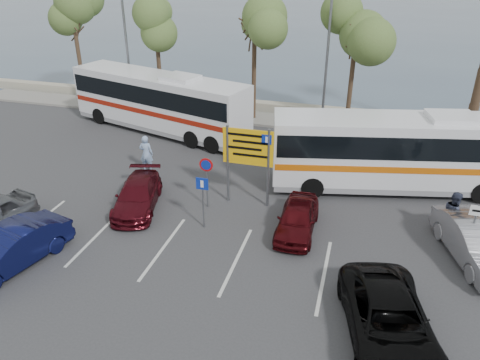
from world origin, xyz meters
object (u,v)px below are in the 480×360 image
(coach_bus_left, at_px, (159,104))
(pedestrian_far, at_px, (453,214))
(street_lamp_right, at_px, (327,54))
(pedestrian_near, at_px, (146,154))
(car_maroon, at_px, (137,195))
(street_lamp_left, at_px, (126,43))
(car_silver_b, at_px, (476,242))
(car_blue, at_px, (10,249))
(suv_black, at_px, (389,322))
(direction_sign, at_px, (248,153))
(coach_bus_right, at_px, (404,155))
(car_red, at_px, (297,218))

(coach_bus_left, height_order, pedestrian_far, coach_bus_left)
(street_lamp_right, relative_size, pedestrian_near, 4.19)
(car_maroon, height_order, pedestrian_far, pedestrian_far)
(street_lamp_left, xyz_separation_m, car_silver_b, (20.00, -12.10, -3.86))
(coach_bus_left, bearing_deg, street_lamp_left, 139.22)
(coach_bus_left, distance_m, car_maroon, 9.55)
(street_lamp_right, xyz_separation_m, car_blue, (-8.90, -17.02, -3.87))
(street_lamp_left, height_order, pedestrian_far, street_lamp_left)
(suv_black, height_order, pedestrian_near, pedestrian_near)
(direction_sign, height_order, suv_black, direction_sign)
(street_lamp_left, distance_m, direction_sign, 15.24)
(street_lamp_left, xyz_separation_m, pedestrian_near, (5.25, -8.52, -3.64))
(coach_bus_right, height_order, car_blue, coach_bus_right)
(street_lamp_left, xyz_separation_m, car_blue, (4.10, -17.02, -3.87))
(coach_bus_right, relative_size, pedestrian_near, 6.37)
(street_lamp_left, xyz_separation_m, pedestrian_far, (19.38, -10.55, -3.66))
(street_lamp_right, height_order, pedestrian_near, street_lamp_right)
(car_blue, relative_size, pedestrian_near, 2.33)
(street_lamp_right, relative_size, coach_bus_right, 0.66)
(coach_bus_left, xyz_separation_m, pedestrian_near, (1.75, -5.50, -0.75))
(car_blue, bearing_deg, direction_sign, 58.79)
(car_silver_b, height_order, pedestrian_far, pedestrian_far)
(car_maroon, height_order, car_silver_b, car_silver_b)
(street_lamp_right, bearing_deg, car_blue, -117.61)
(car_red, height_order, pedestrian_far, pedestrian_far)
(car_blue, bearing_deg, suv_black, 14.67)
(coach_bus_left, bearing_deg, car_red, -41.99)
(street_lamp_left, relative_size, suv_black, 1.59)
(suv_black, bearing_deg, pedestrian_near, 130.89)
(street_lamp_left, xyz_separation_m, car_maroon, (6.50, -12.02, -4.00))
(car_blue, bearing_deg, coach_bus_right, 51.40)
(street_lamp_left, distance_m, pedestrian_far, 22.37)
(coach_bus_right, xyz_separation_m, car_red, (-4.00, -5.00, -1.10))
(suv_black, bearing_deg, car_silver_b, 45.39)
(direction_sign, relative_size, pedestrian_near, 1.88)
(street_lamp_left, bearing_deg, pedestrian_far, -28.56)
(street_lamp_right, bearing_deg, car_silver_b, -59.95)
(pedestrian_far, bearing_deg, car_red, 92.61)
(car_blue, relative_size, car_silver_b, 1.00)
(street_lamp_left, bearing_deg, street_lamp_right, 0.00)
(car_maroon, bearing_deg, coach_bus_right, 9.47)
(direction_sign, bearing_deg, street_lamp_right, 79.06)
(coach_bus_right, xyz_separation_m, car_maroon, (-11.00, -5.00, -1.12))
(suv_black, bearing_deg, street_lamp_left, 121.73)
(car_blue, bearing_deg, car_silver_b, 31.86)
(car_maroon, distance_m, pedestrian_near, 3.73)
(pedestrian_far, bearing_deg, suv_black, 148.37)
(street_lamp_left, relative_size, coach_bus_right, 0.66)
(street_lamp_left, distance_m, coach_bus_right, 19.07)
(street_lamp_right, height_order, direction_sign, street_lamp_right)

